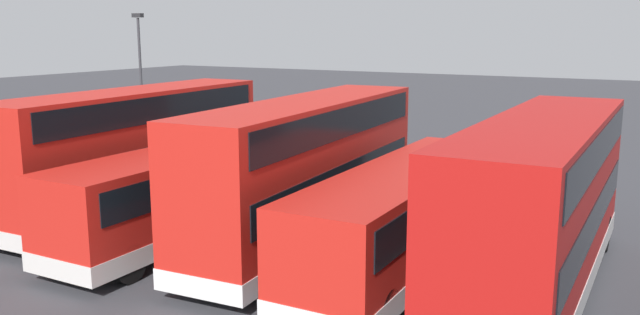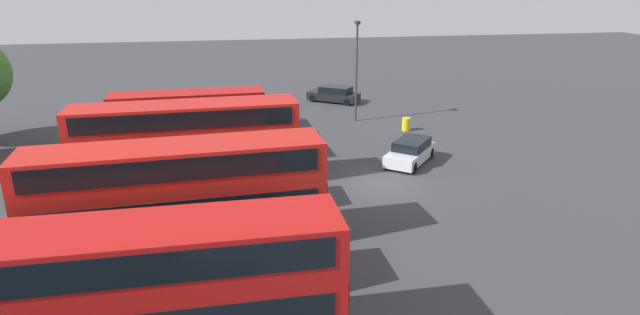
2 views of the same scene
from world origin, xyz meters
TOP-DOWN VIEW (x-y plane):
  - ground_plane at (0.00, 0.00)m, footprint 140.00×140.00m
  - bus_double_decker_near_end at (-12.74, 11.06)m, footprint 2.79×12.01m
  - bus_single_deck_second at (-9.10, 11.07)m, footprint 2.82×10.97m
  - bus_double_decker_third at (-5.51, 10.25)m, footprint 3.37×12.04m
  - bus_single_deck_fourth at (-1.91, 11.38)m, footprint 2.72×11.33m
  - bus_double_decker_fifth at (1.74, 10.32)m, footprint 3.08×11.92m
  - bus_single_deck_sixth at (5.21, 10.67)m, footprint 3.30×11.39m
  - bus_single_deck_seventh at (8.87, 10.25)m, footprint 2.85×10.25m
  - bus_single_deck_far_end at (12.42, 10.90)m, footprint 3.06×11.04m
  - car_hatchback_silver at (3.17, -2.72)m, footprint 4.44×4.11m
  - car_small_green at (20.04, -1.41)m, footprint 4.12×4.75m
  - lamp_post_tall at (13.35, -1.76)m, footprint 0.70×0.30m
  - waste_bin_yellow at (10.02, -4.77)m, footprint 0.60×0.60m

SIDE VIEW (x-z plane):
  - ground_plane at x=0.00m, z-range 0.00..0.00m
  - waste_bin_yellow at x=10.02m, z-range 0.00..0.95m
  - car_hatchback_silver at x=3.17m, z-range -0.02..1.41m
  - car_small_green at x=20.04m, z-range -0.01..1.42m
  - bus_single_deck_seventh at x=8.87m, z-range 0.14..3.09m
  - bus_single_deck_second at x=-9.10m, z-range 0.15..3.10m
  - bus_single_deck_far_end at x=12.42m, z-range 0.15..3.10m
  - bus_single_deck_sixth at x=5.21m, z-range 0.15..3.10m
  - bus_single_deck_fourth at x=-1.91m, z-range 0.15..3.10m
  - bus_double_decker_fifth at x=1.74m, z-range 0.18..4.73m
  - bus_double_decker_third at x=-5.51m, z-range 0.18..4.73m
  - bus_double_decker_near_end at x=-12.74m, z-range 0.18..4.73m
  - lamp_post_tall at x=13.35m, z-range 0.67..8.31m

